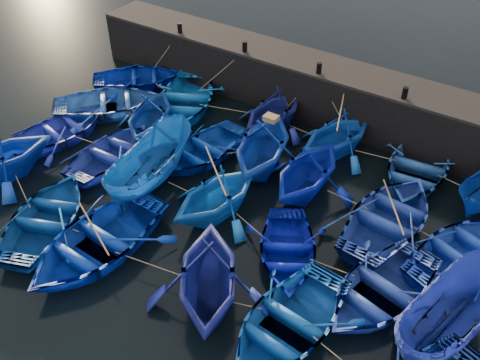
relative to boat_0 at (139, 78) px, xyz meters
The scene contains 33 objects.
ground 12.08m from the boat_0, 39.16° to the right, with size 120.00×120.00×0.00m, color black.
quay_wall 9.82m from the boat_0, 17.08° to the left, with size 26.00×2.50×2.50m, color black.
quay_top 10.01m from the boat_0, 17.08° to the left, with size 26.00×2.50×0.12m, color black.
bollard_0 3.38m from the boat_0, 55.42° to the left, with size 0.24×0.24×0.50m, color black.
bollard_1 6.19m from the boat_0, 20.23° to the left, with size 0.24×0.24×0.50m, color black.
bollard_2 9.86m from the boat_0, 11.92° to the left, with size 0.24×0.24×0.50m, color black.
bollard_3 13.71m from the boat_0, ahead, with size 0.24×0.24×0.50m, color black.
boat_0 is the anchor object (origin of this frame).
boat_1 3.52m from the boat_0, ahead, with size 3.98×5.56×1.15m, color #0F60B4.
boat_2 8.09m from the boat_0, ahead, with size 3.51×4.07×2.14m, color navy.
boat_3 11.38m from the boat_0, ahead, with size 3.55×4.12×2.17m, color blue.
boat_4 14.90m from the boat_0, ahead, with size 3.69×5.15×1.07m, color navy.
boat_6 2.88m from the boat_0, 77.83° to the right, with size 3.82×5.34×1.11m, color #2D5DB2.
boat_7 4.84m from the boat_0, 41.26° to the right, with size 3.67×4.25×2.24m, color navy.
boat_8 7.44m from the boat_0, 26.31° to the right, with size 3.34×4.67×0.97m, color #093BA4.
boat_9 9.62m from the boat_0, 15.12° to the right, with size 4.16×4.83×2.54m, color #0D35A3.
boat_10 11.95m from the boat_0, 14.11° to the right, with size 3.83×4.44×2.34m, color #071BA8.
boat_11 15.42m from the boat_0, 11.37° to the right, with size 3.87×5.42×1.12m, color navy.
boat_12 18.18m from the boat_0, 10.25° to the right, with size 3.58×5.01×1.04m, color blue.
boat_13 5.82m from the boat_0, 86.12° to the right, with size 3.38×4.73×0.98m, color #1D2897.
boat_14 6.67m from the boat_0, 58.18° to the right, with size 3.31×4.63×0.96m, color navy.
boat_15 8.52m from the boat_0, 44.63° to the right, with size 1.98×5.24×2.03m, color #124E94.
boat_16 11.12m from the boat_0, 32.68° to the right, with size 3.61×4.18×2.20m, color blue.
boat_17 14.29m from the boat_0, 27.10° to the right, with size 3.04×4.24×0.88m, color #0611A6.
boat_18 17.30m from the boat_0, 21.57° to the right, with size 3.58×5.00×1.04m, color #2C4AB5.
boat_19 19.37m from the boat_0, 19.68° to the right, with size 1.89×5.02×1.94m, color navy.
boat_21 11.01m from the boat_0, 65.96° to the right, with size 3.57×4.99×1.04m, color navy.
boat_22 12.15m from the boat_0, 54.90° to the right, with size 4.14×5.78×1.20m, color #0A36BB.
boat_23 14.93m from the boat_0, 39.43° to the right, with size 4.01×4.65×2.45m, color navy.
boat_24 16.94m from the boat_0, 32.84° to the right, with size 3.66×5.12×1.06m, color #0F52B0.
wooden_crate 10.11m from the boat_0, 14.67° to the right, with size 0.55×0.44×0.21m, color olive.
mooring_ropes 9.41m from the boat_0, 16.37° to the right, with size 17.85×11.98×2.10m.
loose_oars 11.75m from the boat_0, 23.70° to the right, with size 10.39×12.20×1.14m.
Camera 1 is at (9.16, -10.51, 14.03)m, focal length 40.00 mm.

